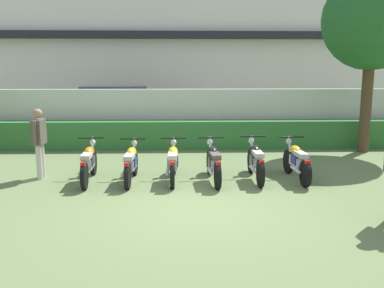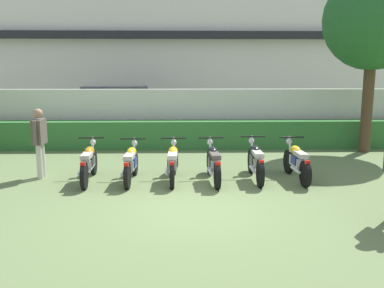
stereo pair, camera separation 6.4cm
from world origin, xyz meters
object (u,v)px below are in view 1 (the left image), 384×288
at_px(motorcycle_in_row_3, 213,162).
at_px(inspector_person, 39,138).
at_px(motorcycle_in_row_5, 297,161).
at_px(motorcycle_in_row_1, 131,163).
at_px(motorcycle_in_row_4, 256,161).
at_px(motorcycle_in_row_0, 89,163).
at_px(parked_car, 118,108).
at_px(motorcycle_in_row_2, 173,162).
at_px(tree_far_side, 372,21).

relative_size(motorcycle_in_row_3, inspector_person, 1.16).
distance_m(motorcycle_in_row_3, motorcycle_in_row_5, 1.94).
relative_size(motorcycle_in_row_1, motorcycle_in_row_3, 0.94).
distance_m(motorcycle_in_row_5, inspector_person, 6.03).
xyz_separation_m(motorcycle_in_row_3, motorcycle_in_row_4, (0.99, 0.12, 0.00)).
bearing_deg(motorcycle_in_row_0, parked_car, 0.38).
bearing_deg(motorcycle_in_row_4, inspector_person, 87.51).
relative_size(motorcycle_in_row_1, motorcycle_in_row_4, 0.95).
relative_size(motorcycle_in_row_2, motorcycle_in_row_4, 0.96).
bearing_deg(motorcycle_in_row_1, inspector_person, 80.86).
bearing_deg(motorcycle_in_row_2, motorcycle_in_row_1, 92.40).
bearing_deg(inspector_person, tree_far_side, 18.00).
height_order(motorcycle_in_row_2, motorcycle_in_row_4, motorcycle_in_row_4).
xyz_separation_m(parked_car, motorcycle_in_row_5, (5.28, -8.42, -0.49)).
height_order(motorcycle_in_row_3, inspector_person, inspector_person).
xyz_separation_m(parked_car, motorcycle_in_row_2, (2.41, -8.43, -0.49)).
bearing_deg(motorcycle_in_row_5, motorcycle_in_row_1, 88.55).
bearing_deg(parked_car, motorcycle_in_row_3, -73.85).
xyz_separation_m(motorcycle_in_row_5, inspector_person, (-5.99, 0.36, 0.53)).
relative_size(motorcycle_in_row_4, motorcycle_in_row_5, 1.03).
relative_size(tree_far_side, inspector_person, 3.33).
height_order(motorcycle_in_row_1, motorcycle_in_row_3, motorcycle_in_row_3).
height_order(tree_far_side, motorcycle_in_row_3, tree_far_side).
height_order(motorcycle_in_row_0, motorcycle_in_row_3, motorcycle_in_row_3).
bearing_deg(parked_car, motorcycle_in_row_0, -92.03).
height_order(motorcycle_in_row_0, motorcycle_in_row_2, motorcycle_in_row_0).
distance_m(tree_far_side, motorcycle_in_row_5, 5.73).
bearing_deg(tree_far_side, motorcycle_in_row_5, -132.95).
distance_m(parked_car, motorcycle_in_row_1, 8.59).
distance_m(motorcycle_in_row_0, motorcycle_in_row_1, 0.97).
bearing_deg(motorcycle_in_row_1, motorcycle_in_row_4, -86.70).
height_order(motorcycle_in_row_1, motorcycle_in_row_2, motorcycle_in_row_2).
relative_size(tree_far_side, motorcycle_in_row_4, 2.88).
bearing_deg(motorcycle_in_row_3, tree_far_side, -59.03).
distance_m(parked_car, motorcycle_in_row_0, 8.43).
distance_m(tree_far_side, motorcycle_in_row_3, 7.00).
distance_m(parked_car, motorcycle_in_row_2, 8.78).
relative_size(parked_car, motorcycle_in_row_3, 2.43).
height_order(motorcycle_in_row_0, inspector_person, inspector_person).
bearing_deg(motorcycle_in_row_1, tree_far_side, -62.81).
xyz_separation_m(tree_far_side, motorcycle_in_row_4, (-4.03, -3.25, -3.52)).
xyz_separation_m(motorcycle_in_row_0, motorcycle_in_row_2, (1.92, -0.03, -0.00)).
distance_m(motorcycle_in_row_2, motorcycle_in_row_4, 1.92).
relative_size(parked_car, tree_far_side, 0.85).
xyz_separation_m(motorcycle_in_row_1, inspector_person, (-2.17, 0.40, 0.54)).
bearing_deg(tree_far_side, motorcycle_in_row_1, -154.13).
relative_size(motorcycle_in_row_1, motorcycle_in_row_5, 0.97).
distance_m(motorcycle_in_row_0, motorcycle_in_row_4, 3.85).
xyz_separation_m(motorcycle_in_row_2, inspector_person, (-3.13, 0.38, 0.53)).
xyz_separation_m(motorcycle_in_row_3, motorcycle_in_row_5, (1.94, 0.06, -0.00)).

